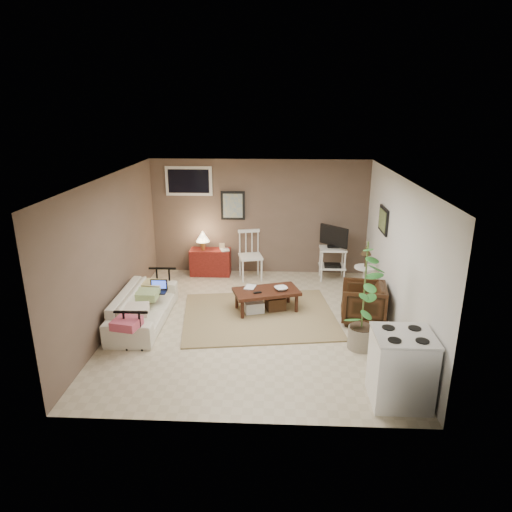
# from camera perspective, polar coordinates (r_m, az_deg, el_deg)

# --- Properties ---
(floor) EXTENTS (5.00, 5.00, 0.00)m
(floor) POSITION_cam_1_polar(r_m,az_deg,el_deg) (7.60, -0.39, -8.40)
(floor) COLOR #C1B293
(floor) RESTS_ON ground
(art_back) EXTENTS (0.50, 0.03, 0.60)m
(art_back) POSITION_cam_1_polar(r_m,az_deg,el_deg) (9.51, -2.91, 6.32)
(art_back) COLOR black
(art_right) EXTENTS (0.03, 0.60, 0.45)m
(art_right) POSITION_cam_1_polar(r_m,az_deg,el_deg) (8.27, 15.64, 4.35)
(art_right) COLOR black
(window) EXTENTS (0.96, 0.03, 0.60)m
(window) POSITION_cam_1_polar(r_m,az_deg,el_deg) (9.55, -8.40, 9.25)
(window) COLOR white
(rug) EXTENTS (2.80, 2.36, 0.02)m
(rug) POSITION_cam_1_polar(r_m,az_deg,el_deg) (7.83, 0.43, -7.46)
(rug) COLOR #917954
(rug) RESTS_ON floor
(coffee_table) EXTENTS (1.23, 0.88, 0.42)m
(coffee_table) POSITION_cam_1_polar(r_m,az_deg,el_deg) (7.93, 1.24, -5.37)
(coffee_table) COLOR #3D1C10
(coffee_table) RESTS_ON floor
(sofa) EXTENTS (0.55, 1.89, 0.74)m
(sofa) POSITION_cam_1_polar(r_m,az_deg,el_deg) (7.71, -13.96, -5.56)
(sofa) COLOR white
(sofa) RESTS_ON floor
(sofa_pillows) EXTENTS (0.36, 1.80, 0.13)m
(sofa_pillows) POSITION_cam_1_polar(r_m,az_deg,el_deg) (7.47, -14.13, -5.64)
(sofa_pillows) COLOR beige
(sofa_pillows) RESTS_ON sofa
(sofa_end_rails) EXTENTS (0.51, 1.89, 0.63)m
(sofa_end_rails) POSITION_cam_1_polar(r_m,az_deg,el_deg) (7.70, -13.15, -5.94)
(sofa_end_rails) COLOR black
(sofa_end_rails) RESTS_ON floor
(laptop) EXTENTS (0.29, 0.21, 0.20)m
(laptop) POSITION_cam_1_polar(r_m,az_deg,el_deg) (7.91, -12.10, -3.95)
(laptop) COLOR black
(laptop) RESTS_ON sofa
(red_console) EXTENTS (0.84, 0.37, 0.97)m
(red_console) POSITION_cam_1_polar(r_m,az_deg,el_deg) (9.65, -5.80, -0.45)
(red_console) COLOR maroon
(red_console) RESTS_ON floor
(spindle_chair) EXTENTS (0.54, 0.54, 1.00)m
(spindle_chair) POSITION_cam_1_polar(r_m,az_deg,el_deg) (9.37, -0.71, -0.07)
(spindle_chair) COLOR white
(spindle_chair) RESTS_ON floor
(tv_stand) EXTENTS (0.53, 0.50, 1.12)m
(tv_stand) POSITION_cam_1_polar(r_m,az_deg,el_deg) (9.41, 9.59, 0.56)
(tv_stand) COLOR white
(tv_stand) RESTS_ON floor
(side_table) EXTENTS (0.38, 0.38, 1.02)m
(side_table) POSITION_cam_1_polar(r_m,az_deg,el_deg) (8.56, 13.48, -1.21)
(side_table) COLOR white
(side_table) RESTS_ON floor
(armchair) EXTENTS (0.74, 0.78, 0.71)m
(armchair) POSITION_cam_1_polar(r_m,az_deg,el_deg) (7.75, 13.26, -5.48)
(armchair) COLOR #331C0E
(armchair) RESTS_ON floor
(potted_plant) EXTENTS (0.42, 0.42, 1.67)m
(potted_plant) POSITION_cam_1_polar(r_m,az_deg,el_deg) (6.68, 13.38, -4.45)
(potted_plant) COLOR gray
(potted_plant) RESTS_ON floor
(stove) EXTENTS (0.69, 0.65, 0.91)m
(stove) POSITION_cam_1_polar(r_m,az_deg,el_deg) (5.83, 17.68, -13.21)
(stove) COLOR white
(stove) RESTS_ON floor
(bowl) EXTENTS (0.22, 0.14, 0.22)m
(bowl) POSITION_cam_1_polar(r_m,az_deg,el_deg) (7.84, 3.15, -3.52)
(bowl) COLOR #3D1C10
(bowl) RESTS_ON coffee_table
(book_table) EXTENTS (0.17, 0.05, 0.24)m
(book_table) POSITION_cam_1_polar(r_m,az_deg,el_deg) (7.95, -1.35, -3.12)
(book_table) COLOR #3D1C10
(book_table) RESTS_ON coffee_table
(book_console) EXTENTS (0.17, 0.07, 0.23)m
(book_console) POSITION_cam_1_polar(r_m,az_deg,el_deg) (9.45, -4.45, 1.34)
(book_console) COLOR #3D1C10
(book_console) RESTS_ON red_console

